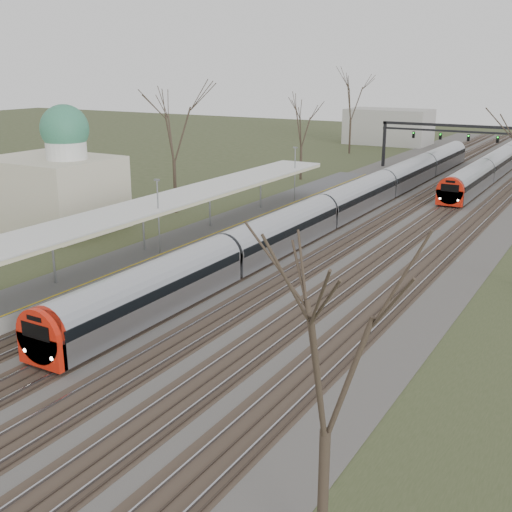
{
  "coord_description": "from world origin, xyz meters",
  "views": [
    {
      "loc": [
        18.86,
        1.36,
        13.2
      ],
      "look_at": [
        -0.07,
        33.81,
        2.0
      ],
      "focal_mm": 45.0,
      "sensor_mm": 36.0,
      "label": 1
    }
  ],
  "objects": [
    {
      "name": "signal_gantry",
      "position": [
        0.29,
        84.99,
        4.91
      ],
      "size": [
        21.0,
        0.59,
        6.08
      ],
      "color": "black",
      "rests_on": "ground"
    },
    {
      "name": "platform",
      "position": [
        -9.05,
        37.5,
        0.5
      ],
      "size": [
        3.5,
        69.0,
        1.0
      ],
      "primitive_type": "cube",
      "color": "#9E9B93",
      "rests_on": "ground"
    },
    {
      "name": "tree_east_near",
      "position": [
        13.0,
        15.0,
        6.55
      ],
      "size": [
        4.5,
        4.5,
        9.27
      ],
      "color": "#2D231C",
      "rests_on": "ground"
    },
    {
      "name": "dome_building",
      "position": [
        -21.71,
        38.0,
        3.72
      ],
      "size": [
        10.0,
        8.0,
        10.3
      ],
      "color": "beige",
      "rests_on": "ground"
    },
    {
      "name": "train_far",
      "position": [
        4.5,
        92.37,
        1.48
      ],
      "size": [
        2.62,
        60.21,
        3.05
      ],
      "color": "#A2A5AC",
      "rests_on": "ground"
    },
    {
      "name": "tree_west_far",
      "position": [
        -17.0,
        48.0,
        8.02
      ],
      "size": [
        5.5,
        5.5,
        11.33
      ],
      "color": "#2D231C",
      "rests_on": "ground"
    },
    {
      "name": "train_near",
      "position": [
        -2.5,
        56.25,
        1.48
      ],
      "size": [
        2.62,
        75.21,
        3.05
      ],
      "color": "#A2A5AC",
      "rests_on": "ground"
    },
    {
      "name": "track_bed",
      "position": [
        0.26,
        55.0,
        0.06
      ],
      "size": [
        24.0,
        160.0,
        0.22
      ],
      "color": "#474442",
      "rests_on": "ground"
    },
    {
      "name": "canopy",
      "position": [
        -9.05,
        32.99,
        3.93
      ],
      "size": [
        4.1,
        50.0,
        3.11
      ],
      "color": "slate",
      "rests_on": "platform"
    }
  ]
}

